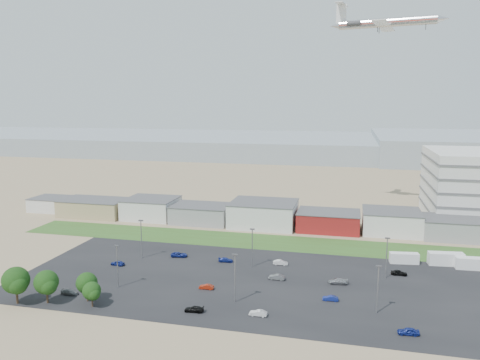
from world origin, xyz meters
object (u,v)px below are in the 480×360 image
(box_trailer_a, at_px, (404,258))
(parked_car_11, at_px, (281,262))
(parked_car_13, at_px, (258,313))
(parked_car_10, at_px, (70,292))
(parked_car_2, at_px, (408,331))
(parked_car_4, at_px, (206,287))
(airliner, at_px, (387,22))
(parked_car_5, at_px, (118,263))
(parked_car_6, at_px, (226,260))
(parked_car_3, at_px, (194,309))
(parked_car_7, at_px, (277,277))
(parked_car_8, at_px, (399,273))
(parked_car_1, at_px, (330,298))
(parked_car_9, at_px, (179,255))
(parked_car_12, at_px, (338,281))

(box_trailer_a, distance_m, parked_car_11, 32.58)
(box_trailer_a, relative_size, parked_car_13, 2.06)
(parked_car_10, bearing_deg, parked_car_2, -89.38)
(box_trailer_a, relative_size, parked_car_4, 2.18)
(airliner, xyz_separation_m, parked_car_13, (-27.22, -95.96, -69.41))
(parked_car_5, relative_size, parked_car_6, 0.95)
(parked_car_2, height_order, parked_car_3, parked_car_2)
(parked_car_7, relative_size, parked_car_8, 1.01)
(parked_car_5, xyz_separation_m, parked_car_13, (41.16, -20.09, -0.04))
(parked_car_13, bearing_deg, parked_car_4, -125.90)
(airliner, xyz_separation_m, parked_car_3, (-40.13, -97.21, -69.43))
(parked_car_10, bearing_deg, airliner, -34.11)
(airliner, height_order, parked_car_1, airliner)
(parked_car_2, distance_m, parked_car_6, 52.27)
(parked_car_7, xyz_separation_m, parked_car_11, (-0.66, 10.45, -0.01))
(airliner, relative_size, parked_car_3, 10.41)
(parked_car_4, height_order, parked_car_11, parked_car_11)
(parked_car_6, relative_size, parked_car_9, 0.86)
(parked_car_9, distance_m, parked_car_13, 41.24)
(parked_car_7, distance_m, parked_car_9, 30.39)
(parked_car_6, bearing_deg, parked_car_9, 80.23)
(parked_car_12, bearing_deg, parked_car_9, -107.49)
(parked_car_12, bearing_deg, parked_car_3, -56.54)
(parked_car_1, relative_size, parked_car_8, 0.88)
(parked_car_7, distance_m, parked_car_12, 14.24)
(box_trailer_a, bearing_deg, parked_car_12, -137.88)
(parked_car_4, xyz_separation_m, parked_car_10, (-28.31, -9.93, 0.02))
(parked_car_5, relative_size, parked_car_7, 0.95)
(parked_car_13, bearing_deg, parked_car_9, -136.20)
(box_trailer_a, height_order, parked_car_13, box_trailer_a)
(parked_car_3, distance_m, parked_car_5, 35.40)
(parked_car_4, bearing_deg, parked_car_13, 51.58)
(parked_car_8, xyz_separation_m, parked_car_9, (-57.19, 0.45, -0.03))
(parked_car_10, bearing_deg, parked_car_5, -1.48)
(box_trailer_a, relative_size, parked_car_9, 1.63)
(parked_car_2, distance_m, parked_car_12, 25.36)
(parked_car_5, xyz_separation_m, parked_car_9, (13.09, 10.12, -0.00))
(box_trailer_a, height_order, parked_car_8, box_trailer_a)
(parked_car_10, xyz_separation_m, parked_car_11, (42.20, 29.80, 0.05))
(parked_car_9, bearing_deg, parked_car_4, -151.84)
(parked_car_2, bearing_deg, parked_car_8, 173.79)
(parked_car_4, height_order, parked_car_8, parked_car_8)
(parked_car_1, distance_m, parked_car_12, 9.95)
(parked_car_8, relative_size, parked_car_13, 1.08)
(parked_car_3, distance_m, parked_car_10, 29.48)
(parked_car_12, bearing_deg, parked_car_11, -128.23)
(parked_car_8, bearing_deg, parked_car_10, 112.33)
(parked_car_5, height_order, parked_car_6, parked_car_5)
(parked_car_9, distance_m, parked_car_12, 43.90)
(parked_car_1, bearing_deg, parked_car_13, -53.62)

